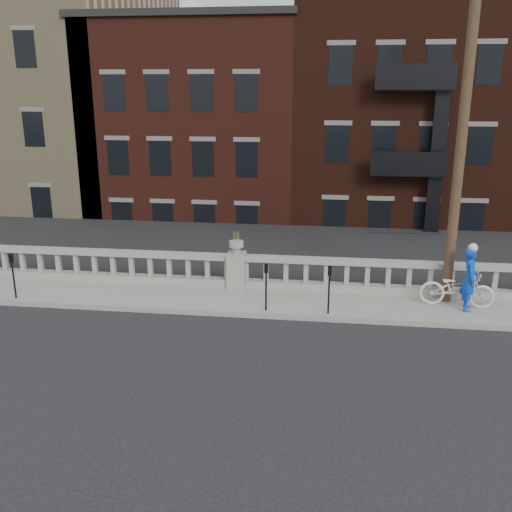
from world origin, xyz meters
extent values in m
plane|color=black|center=(0.00, 0.00, 0.00)|extent=(120.00, 120.00, 0.00)
cube|color=gray|center=(0.00, 3.00, 0.07)|extent=(32.00, 2.20, 0.15)
cube|color=gray|center=(0.00, 3.95, 0.28)|extent=(28.00, 0.34, 0.25)
cube|color=gray|center=(0.00, 3.95, 1.10)|extent=(28.00, 0.34, 0.16)
cube|color=gray|center=(0.00, 3.95, 0.70)|extent=(0.55, 0.55, 1.10)
cylinder|color=gray|center=(0.00, 3.95, 1.35)|extent=(0.24, 0.24, 0.20)
cylinder|color=gray|center=(0.00, 3.95, 1.53)|extent=(0.44, 0.44, 0.18)
cube|color=#605E59|center=(0.00, 4.30, -2.42)|extent=(36.00, 0.50, 5.15)
cube|color=black|center=(0.00, 25.95, -5.25)|extent=(80.00, 44.00, 0.50)
cube|color=#595651|center=(-2.00, 8.45, -3.00)|extent=(16.00, 7.00, 4.00)
cube|color=tan|center=(-17.00, 20.95, 5.00)|extent=(18.00, 16.00, 20.00)
cube|color=#481C14|center=(-4.00, 19.95, 2.00)|extent=(10.00, 14.00, 14.00)
cube|color=black|center=(-4.00, 19.95, 9.15)|extent=(10.30, 14.30, 0.30)
cube|color=black|center=(6.00, 19.95, 2.75)|extent=(10.00, 14.00, 15.50)
cylinder|color=#422D1E|center=(6.20, 3.60, 5.15)|extent=(0.28, 0.28, 10.00)
cylinder|color=black|center=(-6.28, 2.15, 0.70)|extent=(0.05, 0.05, 1.10)
cube|color=black|center=(-6.28, 2.15, 1.38)|extent=(0.10, 0.08, 0.26)
cube|color=black|center=(-6.28, 2.10, 1.42)|extent=(0.06, 0.01, 0.08)
cylinder|color=black|center=(1.12, 2.15, 0.70)|extent=(0.05, 0.05, 1.10)
cube|color=black|center=(1.12, 2.15, 1.38)|extent=(0.10, 0.08, 0.26)
cube|color=black|center=(1.12, 2.10, 1.42)|extent=(0.06, 0.01, 0.08)
cylinder|color=black|center=(2.83, 2.15, 0.70)|extent=(0.05, 0.05, 1.10)
cube|color=black|center=(2.83, 2.15, 1.38)|extent=(0.10, 0.08, 0.26)
cube|color=black|center=(2.83, 2.10, 1.42)|extent=(0.06, 0.01, 0.08)
imported|color=white|center=(6.40, 3.17, 0.68)|extent=(2.08, 0.90, 1.06)
imported|color=blue|center=(6.65, 2.95, 1.05)|extent=(0.51, 0.71, 1.80)
camera|label=1|loc=(2.76, -12.48, 6.12)|focal=40.00mm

